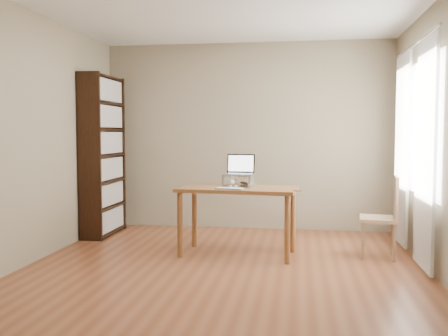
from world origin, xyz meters
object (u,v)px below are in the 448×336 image
at_px(laptop, 239,169).
at_px(chair, 385,214).
at_px(cat, 236,180).
at_px(keyboard, 230,189).
at_px(desk, 238,197).
at_px(bookshelf, 103,155).

height_order(laptop, chair, laptop).
bearing_deg(laptop, cat, -139.87).
relative_size(keyboard, cat, 0.65).
relative_size(cat, chair, 0.55).
bearing_deg(desk, chair, 9.61).
distance_m(desk, laptop, 0.33).
bearing_deg(desk, cat, 113.69).
bearing_deg(keyboard, desk, 86.91).
xyz_separation_m(cat, chair, (1.63, 0.00, -0.34)).
distance_m(cat, chair, 1.66).
bearing_deg(chair, keyboard, -161.46).
bearing_deg(desk, bookshelf, 160.96).
bearing_deg(bookshelf, laptop, -21.03).
relative_size(bookshelf, desk, 1.57).
bearing_deg(keyboard, chair, 22.53).
bearing_deg(cat, desk, -70.52).
bearing_deg(laptop, desk, -84.53).
bearing_deg(bookshelf, cat, -22.07).
relative_size(desk, cat, 2.76).
relative_size(laptop, chair, 0.38).
relative_size(keyboard, chair, 0.36).
relative_size(laptop, keyboard, 1.07).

